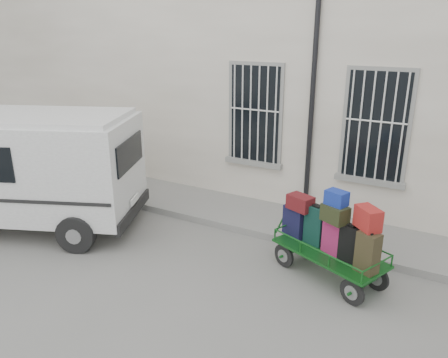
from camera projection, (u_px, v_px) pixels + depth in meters
name	position (u px, v px, depth m)	size (l,w,h in m)	color
ground	(204.00, 261.00, 8.19)	(80.00, 80.00, 0.00)	slate
building	(309.00, 73.00, 11.75)	(24.00, 5.15, 6.00)	beige
sidewalk	(254.00, 216.00, 9.98)	(24.00, 1.70, 0.15)	gray
luggage_cart	(330.00, 235.00, 7.41)	(2.27, 1.55, 1.65)	black
van	(18.00, 164.00, 9.20)	(5.34, 3.80, 2.50)	silver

